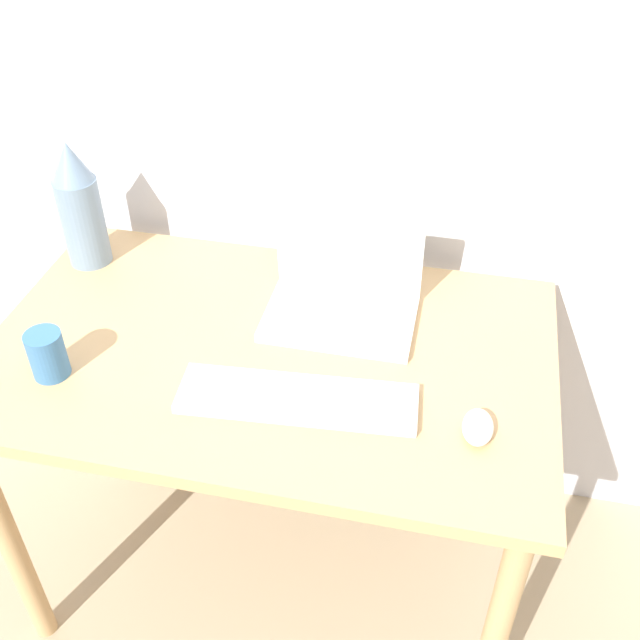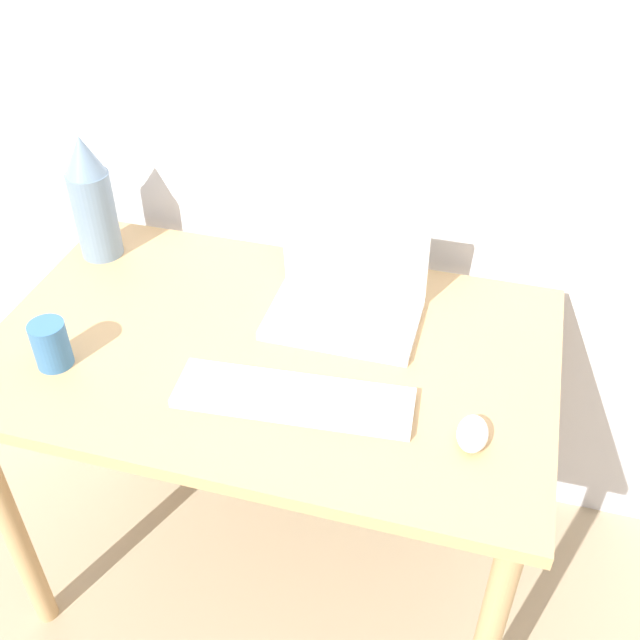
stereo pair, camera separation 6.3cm
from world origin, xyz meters
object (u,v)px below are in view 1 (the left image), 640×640
(laptop, at_px, (343,293))
(keyboard, at_px, (297,398))
(mouse, at_px, (478,427))
(mug, at_px, (47,354))
(vase, at_px, (79,205))

(laptop, relative_size, keyboard, 0.69)
(mouse, relative_size, mug, 0.89)
(laptop, xyz_separation_m, mug, (-0.51, -0.31, -0.00))
(mouse, xyz_separation_m, vase, (-0.92, 0.37, 0.13))
(keyboard, height_order, mouse, mouse)
(vase, bearing_deg, mouse, -21.73)
(laptop, relative_size, vase, 1.05)
(laptop, bearing_deg, mug, -149.02)
(keyboard, xyz_separation_m, mouse, (0.33, -0.01, 0.01))
(keyboard, distance_m, mouse, 0.33)
(mouse, height_order, mug, mug)
(keyboard, bearing_deg, mug, -177.09)
(mug, bearing_deg, mouse, 1.04)
(vase, height_order, mug, vase)
(laptop, distance_m, mug, 0.60)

